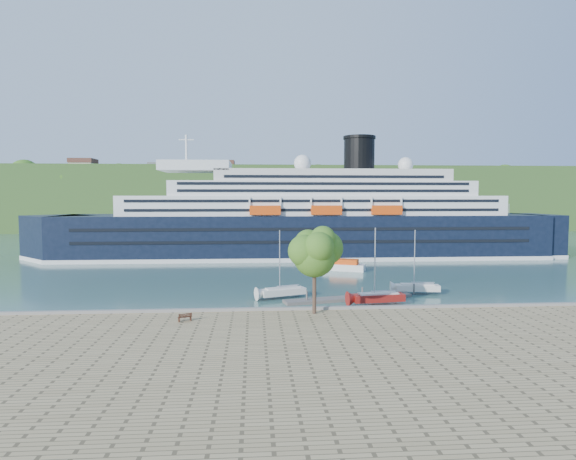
# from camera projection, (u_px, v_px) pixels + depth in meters

# --- Properties ---
(ground) EXTENTS (400.00, 400.00, 0.00)m
(ground) POSITION_uv_depth(u_px,v_px,m) (335.00, 318.00, 50.69)
(ground) COLOR #335B56
(ground) RESTS_ON ground
(far_hillside) EXTENTS (400.00, 50.00, 24.00)m
(far_hillside) POSITION_uv_depth(u_px,v_px,m) (275.00, 198.00, 194.14)
(far_hillside) COLOR #335723
(far_hillside) RESTS_ON ground
(quay_coping) EXTENTS (220.00, 0.50, 0.30)m
(quay_coping) POSITION_uv_depth(u_px,v_px,m) (336.00, 308.00, 50.41)
(quay_coping) COLOR slate
(quay_coping) RESTS_ON promenade
(cruise_ship) EXTENTS (113.66, 17.16, 25.50)m
(cruise_ship) POSITION_uv_depth(u_px,v_px,m) (302.00, 197.00, 100.70)
(cruise_ship) COLOR black
(cruise_ship) RESTS_ON ground
(park_bench) EXTENTS (1.45, 1.01, 0.86)m
(park_bench) POSITION_uv_depth(u_px,v_px,m) (185.00, 317.00, 45.56)
(park_bench) COLOR #411E12
(park_bench) RESTS_ON promenade
(promenade_tree) EXTENTS (5.78, 5.78, 9.58)m
(promenade_tree) POSITION_uv_depth(u_px,v_px,m) (314.00, 266.00, 48.28)
(promenade_tree) COLOR #2F631A
(promenade_tree) RESTS_ON promenade
(floating_pontoon) EXTENTS (16.69, 5.96, 0.37)m
(floating_pontoon) POSITION_uv_depth(u_px,v_px,m) (349.00, 298.00, 59.67)
(floating_pontoon) COLOR #65605A
(floating_pontoon) RESTS_ON ground
(sailboat_white_near) EXTENTS (6.59, 3.87, 8.23)m
(sailboat_white_near) POSITION_uv_depth(u_px,v_px,m) (283.00, 266.00, 60.28)
(sailboat_white_near) COLOR silver
(sailboat_white_near) RESTS_ON ground
(sailboat_red) EXTENTS (6.97, 2.74, 8.76)m
(sailboat_red) POSITION_uv_depth(u_px,v_px,m) (379.00, 268.00, 56.47)
(sailboat_red) COLOR maroon
(sailboat_red) RESTS_ON ground
(sailboat_white_far) EXTENTS (6.43, 2.58, 8.08)m
(sailboat_white_far) POSITION_uv_depth(u_px,v_px,m) (418.00, 263.00, 62.99)
(sailboat_white_far) COLOR silver
(sailboat_white_far) RESTS_ON ground
(tender_launch) EXTENTS (7.57, 5.05, 1.98)m
(tender_launch) POSITION_uv_depth(u_px,v_px,m) (344.00, 265.00, 83.23)
(tender_launch) COLOR #E6460D
(tender_launch) RESTS_ON ground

